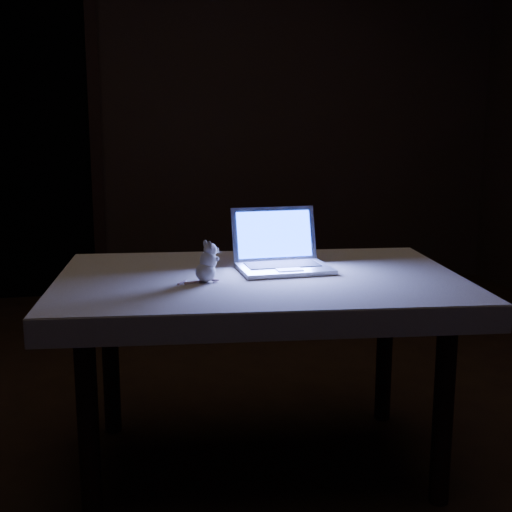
{
  "coord_description": "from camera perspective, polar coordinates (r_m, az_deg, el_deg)",
  "views": [
    {
      "loc": [
        -0.52,
        -2.27,
        1.18
      ],
      "look_at": [
        -0.07,
        -0.12,
        0.75
      ],
      "focal_mm": 48.0,
      "sensor_mm": 36.0,
      "label": 1
    }
  ],
  "objects": [
    {
      "name": "back_wall",
      "position": [
        4.8,
        -5.85,
        12.56
      ],
      "size": [
        4.5,
        0.04,
        2.6
      ],
      "primitive_type": "cube",
      "color": "black",
      "rests_on": "ground"
    },
    {
      "name": "doorway",
      "position": [
        4.8,
        -19.13,
        9.21
      ],
      "size": [
        1.06,
        0.36,
        2.13
      ],
      "primitive_type": null,
      "color": "black",
      "rests_on": "back_wall"
    },
    {
      "name": "laptop",
      "position": [
        2.33,
        2.4,
        1.26
      ],
      "size": [
        0.32,
        0.28,
        0.21
      ],
      "primitive_type": null,
      "rotation": [
        0.0,
        0.0,
        0.04
      ],
      "color": "#B1B0B6",
      "rests_on": "tablecloth"
    },
    {
      "name": "tablecloth",
      "position": [
        2.24,
        -1.95,
        -2.91
      ],
      "size": [
        1.39,
        0.98,
        0.08
      ],
      "primitive_type": null,
      "rotation": [
        0.0,
        0.0,
        0.08
      ],
      "color": "beige",
      "rests_on": "table"
    },
    {
      "name": "floor",
      "position": [
        2.61,
        0.94,
        -15.72
      ],
      "size": [
        5.0,
        5.0,
        0.0
      ],
      "primitive_type": "plane",
      "color": "black",
      "rests_on": "ground"
    },
    {
      "name": "table",
      "position": [
        2.38,
        0.26,
        -9.66
      ],
      "size": [
        1.32,
        0.93,
        0.67
      ],
      "primitive_type": null,
      "rotation": [
        0.0,
        0.0,
        -0.1
      ],
      "color": "black",
      "rests_on": "floor"
    },
    {
      "name": "plush_mouse",
      "position": [
        2.18,
        -4.23,
        -0.48
      ],
      "size": [
        0.11,
        0.11,
        0.13
      ],
      "primitive_type": null,
      "rotation": [
        0.0,
        0.0,
        0.16
      ],
      "color": "silver",
      "rests_on": "tablecloth"
    }
  ]
}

